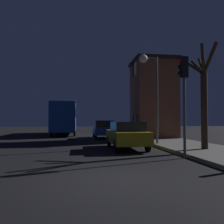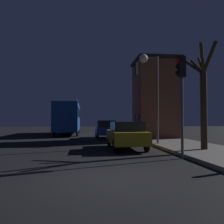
{
  "view_description": "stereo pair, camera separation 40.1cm",
  "coord_description": "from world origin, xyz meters",
  "views": [
    {
      "loc": [
        -0.81,
        -6.84,
        1.61
      ],
      "look_at": [
        1.28,
        8.38,
        2.13
      ],
      "focal_mm": 40.0,
      "sensor_mm": 36.0,
      "label": 1
    },
    {
      "loc": [
        -0.41,
        -6.89,
        1.61
      ],
      "look_at": [
        1.28,
        8.38,
        2.13
      ],
      "focal_mm": 40.0,
      "sensor_mm": 36.0,
      "label": 2
    }
  ],
  "objects": [
    {
      "name": "bare_tree",
      "position": [
        5.6,
        5.19,
        2.83
      ],
      "size": [
        1.09,
        2.17,
        5.38
      ],
      "color": "#2D2319",
      "rests_on": "sidewalk"
    },
    {
      "name": "brick_building",
      "position": [
        5.77,
        14.41,
        3.58
      ],
      "size": [
        3.66,
        4.0,
        6.81
      ],
      "color": "brown",
      "rests_on": "sidewalk"
    },
    {
      "name": "car_mid_lane",
      "position": [
        1.52,
        15.84,
        0.84
      ],
      "size": [
        1.79,
        4.21,
        1.61
      ],
      "color": "navy",
      "rests_on": "ground"
    },
    {
      "name": "ground_plane",
      "position": [
        0.0,
        0.0,
        0.0
      ],
      "size": [
        120.0,
        120.0,
        0.0
      ],
      "primitive_type": "plane",
      "color": "black"
    },
    {
      "name": "traffic_light",
      "position": [
        3.67,
        3.26,
        3.12
      ],
      "size": [
        0.43,
        0.24,
        4.35
      ],
      "color": "#4C4C4C",
      "rests_on": "ground"
    },
    {
      "name": "bus",
      "position": [
        -2.28,
        22.39,
        2.12
      ],
      "size": [
        2.48,
        11.23,
        3.55
      ],
      "color": "#194793",
      "rests_on": "ground"
    },
    {
      "name": "streetlamp",
      "position": [
        3.68,
        8.59,
        4.57
      ],
      "size": [
        1.25,
        0.55,
        5.7
      ],
      "color": "#4C4C4C",
      "rests_on": "sidewalk"
    },
    {
      "name": "car_near_lane",
      "position": [
        1.93,
        6.99,
        0.82
      ],
      "size": [
        1.81,
        4.48,
        1.54
      ],
      "color": "olive",
      "rests_on": "ground"
    }
  ]
}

